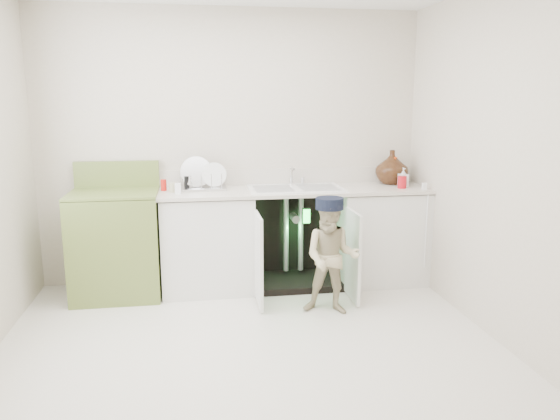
# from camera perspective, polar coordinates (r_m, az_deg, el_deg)

# --- Properties ---
(ground) EXTENTS (3.50, 3.50, 0.00)m
(ground) POSITION_cam_1_polar(r_m,az_deg,el_deg) (3.97, -3.15, -13.78)
(ground) COLOR silver
(ground) RESTS_ON ground
(room_shell) EXTENTS (6.00, 5.50, 1.26)m
(room_shell) POSITION_cam_1_polar(r_m,az_deg,el_deg) (3.62, -3.37, 4.40)
(room_shell) COLOR beige
(room_shell) RESTS_ON ground
(counter_run) EXTENTS (2.44, 1.02, 1.22)m
(counter_run) POSITION_cam_1_polar(r_m,az_deg,el_deg) (5.03, 1.91, -2.54)
(counter_run) COLOR silver
(counter_run) RESTS_ON ground
(avocado_stove) EXTENTS (0.74, 0.65, 1.15)m
(avocado_stove) POSITION_cam_1_polar(r_m,az_deg,el_deg) (4.96, -16.69, -3.23)
(avocado_stove) COLOR olive
(avocado_stove) RESTS_ON ground
(repair_worker) EXTENTS (0.54, 0.63, 0.94)m
(repair_worker) POSITION_cam_1_polar(r_m,az_deg,el_deg) (4.36, 5.41, -4.78)
(repair_worker) COLOR #C2B38B
(repair_worker) RESTS_ON ground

